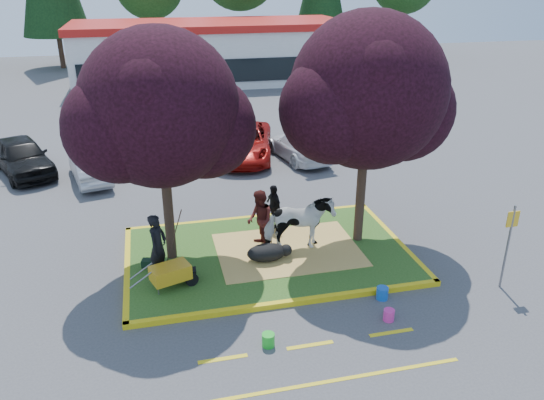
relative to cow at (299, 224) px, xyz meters
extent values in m
plane|color=#424244|center=(-0.91, 0.03, -1.00)|extent=(90.00, 90.00, 0.00)
cube|color=#254E18|center=(-0.91, 0.03, -0.92)|extent=(8.00, 5.00, 0.15)
cube|color=yellow|center=(-0.91, -2.55, -0.92)|extent=(8.30, 0.16, 0.15)
cube|color=yellow|center=(-0.91, 2.61, -0.92)|extent=(8.30, 0.16, 0.15)
cube|color=yellow|center=(-4.99, 0.03, -0.92)|extent=(0.16, 5.30, 0.15)
cube|color=yellow|center=(3.17, 0.03, -0.92)|extent=(0.16, 5.30, 0.15)
cube|color=#E6BC5F|center=(-0.31, 0.03, -0.84)|extent=(4.20, 3.00, 0.01)
cylinder|color=black|center=(-3.71, 0.43, 0.92)|extent=(0.28, 0.28, 3.53)
sphere|color=black|center=(-3.71, 0.43, 3.56)|extent=(4.20, 4.20, 4.20)
sphere|color=black|center=(-2.56, 0.63, 2.93)|extent=(2.86, 2.86, 2.86)
sphere|color=black|center=(-4.76, 0.13, 3.18)|extent=(2.86, 2.86, 2.86)
cylinder|color=black|center=(1.99, 0.23, 1.00)|extent=(0.28, 0.28, 3.70)
sphere|color=black|center=(1.99, 0.23, 3.77)|extent=(4.40, 4.40, 4.40)
sphere|color=black|center=(3.20, 0.43, 3.11)|extent=(2.99, 2.99, 2.99)
sphere|color=black|center=(0.89, -0.07, 3.38)|extent=(2.99, 2.99, 2.99)
cube|color=yellow|center=(-2.91, -4.17, -0.99)|extent=(1.10, 0.12, 0.01)
cube|color=yellow|center=(-0.91, -4.17, -0.99)|extent=(1.10, 0.12, 0.01)
cube|color=yellow|center=(1.09, -4.17, -0.99)|extent=(1.10, 0.12, 0.01)
cube|color=yellow|center=(-0.91, -5.37, -0.99)|extent=(6.00, 0.10, 0.01)
cube|color=silver|center=(1.09, 28.03, 1.00)|extent=(20.00, 8.00, 4.00)
cube|color=#B51813|center=(1.09, 28.03, 3.15)|extent=(20.40, 8.40, 0.50)
cube|color=black|center=(1.09, 23.98, 0.40)|extent=(19.00, 0.10, 1.60)
cylinder|color=black|center=(-10.91, 37.03, 0.96)|extent=(0.44, 0.44, 3.92)
cylinder|color=black|center=(-2.91, 38.53, 0.54)|extent=(0.44, 0.44, 3.08)
cylinder|color=black|center=(5.09, 37.53, 0.82)|extent=(0.44, 0.44, 3.64)
cylinder|color=black|center=(13.09, 38.03, 0.75)|extent=(0.44, 0.44, 3.50)
cylinder|color=black|center=(21.09, 37.03, 0.61)|extent=(0.44, 0.44, 3.22)
imported|color=white|center=(0.00, 0.00, 0.00)|extent=(2.02, 0.94, 1.69)
ellipsoid|color=black|center=(-1.06, -0.42, -0.60)|extent=(1.32, 1.04, 0.50)
imported|color=black|center=(-4.09, -0.54, 0.06)|extent=(0.70, 0.79, 1.81)
imported|color=#4B1815|center=(-1.09, 0.37, 0.07)|extent=(0.74, 0.92, 1.83)
imported|color=black|center=(-0.37, 1.65, -0.11)|extent=(0.57, 0.92, 1.47)
cylinder|color=black|center=(-3.29, -1.28, -0.67)|extent=(0.36, 0.18, 0.36)
cylinder|color=slate|center=(-4.18, -1.49, -0.72)|extent=(0.04, 0.04, 0.26)
cylinder|color=slate|center=(-4.18, -1.06, -0.72)|extent=(0.04, 0.04, 0.26)
cube|color=gold|center=(-3.83, -1.28, -0.37)|extent=(1.13, 0.88, 0.39)
cylinder|color=slate|center=(-4.57, -1.49, -0.35)|extent=(0.62, 0.25, 0.33)
cylinder|color=slate|center=(-4.57, -1.06, -0.35)|extent=(0.62, 0.25, 0.33)
cube|color=black|center=(-3.41, -0.89, -0.71)|extent=(0.56, 0.33, 0.27)
cube|color=black|center=(-4.37, 0.01, -0.74)|extent=(0.45, 0.34, 0.22)
cylinder|color=slate|center=(4.79, -3.00, 0.20)|extent=(0.06, 0.06, 2.40)
cube|color=yellow|center=(4.79, -3.00, 1.02)|extent=(0.34, 0.03, 0.43)
cylinder|color=green|center=(-1.84, -3.95, -0.84)|extent=(0.34, 0.34, 0.32)
cylinder|color=#EE3599|center=(1.23, -3.70, -0.85)|extent=(0.35, 0.35, 0.29)
cylinder|color=blue|center=(1.46, -2.80, -0.83)|extent=(0.36, 0.36, 0.33)
imported|color=black|center=(-9.28, 9.29, -0.24)|extent=(3.44, 4.80, 1.52)
imported|color=#A3A6AB|center=(-6.50, 7.76, -0.41)|extent=(2.03, 3.76, 1.18)
imported|color=#A2120D|center=(0.09, 9.26, -0.27)|extent=(3.55, 5.66, 1.46)
imported|color=silver|center=(2.44, 8.47, -0.39)|extent=(2.41, 4.42, 1.22)
imported|color=#4F5156|center=(5.77, 9.17, -0.35)|extent=(2.89, 4.13, 1.29)
camera|label=1|loc=(-4.01, -13.44, 6.82)|focal=35.00mm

